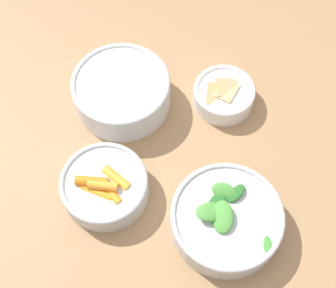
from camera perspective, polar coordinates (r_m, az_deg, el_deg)
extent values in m
plane|color=#4C4238|center=(1.59, 0.16, -13.93)|extent=(10.00, 10.00, 0.00)
cube|color=#99724C|center=(0.90, 0.27, -2.60)|extent=(1.22, 1.08, 0.03)
cube|color=olive|center=(1.58, 18.46, 9.67)|extent=(0.06, 0.06, 0.72)
cube|color=olive|center=(1.58, -17.49, 10.15)|extent=(0.06, 0.06, 0.72)
cylinder|color=silver|center=(0.85, -7.80, -5.20)|extent=(0.16, 0.16, 0.05)
torus|color=silver|center=(0.83, -7.99, -4.60)|extent=(0.16, 0.16, 0.01)
cylinder|color=orange|center=(0.82, -7.37, -7.34)|extent=(0.03, 0.06, 0.02)
cylinder|color=orange|center=(0.82, -6.84, -6.16)|extent=(0.05, 0.04, 0.02)
cylinder|color=orange|center=(0.83, -6.40, -4.29)|extent=(0.05, 0.06, 0.02)
cylinder|color=orange|center=(0.83, -8.74, -5.95)|extent=(0.04, 0.06, 0.02)
cylinder|color=orange|center=(0.83, -9.40, -4.53)|extent=(0.02, 0.06, 0.02)
cylinder|color=orange|center=(0.82, -8.09, -5.03)|extent=(0.02, 0.05, 0.02)
cylinder|color=silver|center=(0.82, 6.95, -9.20)|extent=(0.19, 0.19, 0.05)
torus|color=silver|center=(0.80, 7.16, -8.60)|extent=(0.19, 0.19, 0.01)
ellipsoid|color=#235B23|center=(0.81, 8.09, -5.99)|extent=(0.05, 0.05, 0.03)
ellipsoid|color=#3D8433|center=(0.80, 10.97, -11.74)|extent=(0.07, 0.05, 0.05)
ellipsoid|color=#4C933D|center=(0.81, 6.79, -5.79)|extent=(0.04, 0.05, 0.03)
ellipsoid|color=#3D8433|center=(0.80, 2.80, -7.68)|extent=(0.04, 0.05, 0.02)
ellipsoid|color=#4C933D|center=(0.78, 6.54, -8.82)|extent=(0.06, 0.04, 0.03)
ellipsoid|color=#4C933D|center=(0.79, 5.12, -8.24)|extent=(0.05, 0.06, 0.03)
ellipsoid|color=#3D8433|center=(0.79, 3.95, -11.18)|extent=(0.05, 0.06, 0.01)
ellipsoid|color=#235B23|center=(0.80, 5.40, -7.75)|extent=(0.07, 0.07, 0.03)
cylinder|color=silver|center=(0.93, -5.76, 6.30)|extent=(0.19, 0.19, 0.06)
torus|color=silver|center=(0.90, -5.94, 7.45)|extent=(0.19, 0.19, 0.01)
cylinder|color=brown|center=(0.94, -5.70, 5.95)|extent=(0.17, 0.17, 0.04)
ellipsoid|color=#8E5B3D|center=(0.94, -4.46, 8.79)|extent=(0.01, 0.01, 0.01)
ellipsoid|color=#A36B4C|center=(0.88, -6.19, 3.36)|extent=(0.01, 0.01, 0.01)
ellipsoid|color=#8E5B3D|center=(0.92, -10.90, 5.39)|extent=(0.01, 0.01, 0.01)
ellipsoid|color=#AD7551|center=(0.91, -9.93, 5.23)|extent=(0.01, 0.01, 0.01)
ellipsoid|color=#A36B4C|center=(0.95, -4.09, 9.96)|extent=(0.01, 0.01, 0.01)
ellipsoid|color=#AD7551|center=(0.90, -1.45, 6.20)|extent=(0.01, 0.01, 0.01)
ellipsoid|color=#8E5B3D|center=(0.88, -6.72, 2.79)|extent=(0.01, 0.01, 0.01)
ellipsoid|color=#8E5B3D|center=(0.90, -8.39, 4.66)|extent=(0.01, 0.01, 0.01)
ellipsoid|color=#A36B4C|center=(0.96, -8.83, 9.27)|extent=(0.01, 0.01, 0.01)
ellipsoid|color=#8E5B3D|center=(0.91, -7.22, 5.04)|extent=(0.01, 0.01, 0.01)
ellipsoid|color=#AD7551|center=(0.91, -5.65, 5.91)|extent=(0.01, 0.01, 0.01)
ellipsoid|color=#AD7551|center=(0.92, -9.92, 5.85)|extent=(0.01, 0.01, 0.01)
ellipsoid|color=#AD7551|center=(0.91, -6.01, 5.98)|extent=(0.01, 0.01, 0.01)
ellipsoid|color=#AD7551|center=(0.93, -7.58, 7.57)|extent=(0.01, 0.01, 0.01)
ellipsoid|color=#A36B4C|center=(0.95, -9.04, 8.48)|extent=(0.01, 0.01, 0.01)
cylinder|color=#E0A88E|center=(0.88, -6.35, 3.44)|extent=(0.03, 0.03, 0.01)
cylinder|color=beige|center=(0.91, -3.30, 6.08)|extent=(0.03, 0.03, 0.01)
cylinder|color=white|center=(0.94, 6.69, 5.88)|extent=(0.12, 0.12, 0.04)
torus|color=white|center=(0.93, 6.81, 6.54)|extent=(0.12, 0.12, 0.01)
cube|color=tan|center=(0.93, 7.01, 5.88)|extent=(0.05, 0.05, 0.01)
cube|color=tan|center=(0.94, 7.37, 6.65)|extent=(0.06, 0.06, 0.01)
cube|color=tan|center=(0.94, 5.87, 7.59)|extent=(0.07, 0.07, 0.02)
cube|color=tan|center=(0.92, 6.32, 5.83)|extent=(0.06, 0.06, 0.02)
cube|color=tan|center=(0.93, 6.84, 6.56)|extent=(0.06, 0.06, 0.01)
cube|color=tan|center=(0.93, 7.07, 6.79)|extent=(0.04, 0.04, 0.02)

